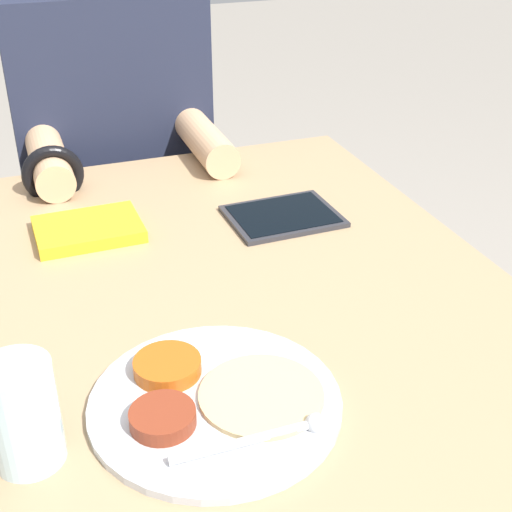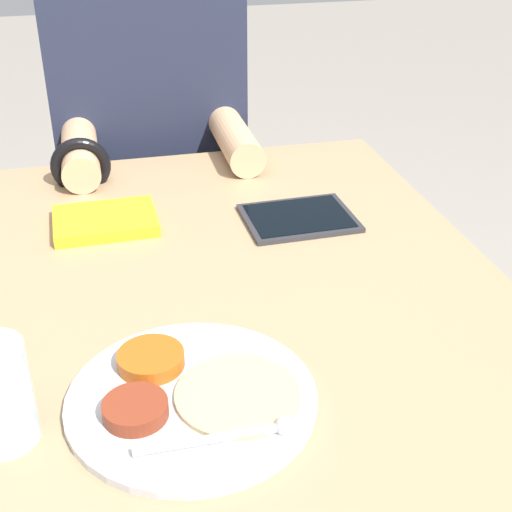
# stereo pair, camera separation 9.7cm
# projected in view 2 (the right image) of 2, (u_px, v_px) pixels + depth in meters

# --- Properties ---
(dining_table) EXTENTS (0.92, 1.05, 0.72)m
(dining_table) POSITION_uv_depth(u_px,v_px,m) (199.00, 476.00, 1.18)
(dining_table) COLOR #9E7F5B
(dining_table) RESTS_ON ground_plane
(thali_tray) EXTENTS (0.28, 0.28, 0.03)m
(thali_tray) POSITION_uv_depth(u_px,v_px,m) (189.00, 396.00, 0.80)
(thali_tray) COLOR #B7BABF
(thali_tray) RESTS_ON dining_table
(red_notebook) EXTENTS (0.17, 0.13, 0.02)m
(red_notebook) POSITION_uv_depth(u_px,v_px,m) (105.00, 222.00, 1.17)
(red_notebook) COLOR silver
(red_notebook) RESTS_ON dining_table
(tablet_device) EXTENTS (0.19, 0.15, 0.01)m
(tablet_device) POSITION_uv_depth(u_px,v_px,m) (299.00, 218.00, 1.20)
(tablet_device) COLOR #28282D
(tablet_device) RESTS_ON dining_table
(person_diner) EXTENTS (0.41, 0.44, 1.20)m
(person_diner) POSITION_uv_depth(u_px,v_px,m) (154.00, 192.00, 1.67)
(person_diner) COLOR black
(person_diner) RESTS_ON ground_plane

